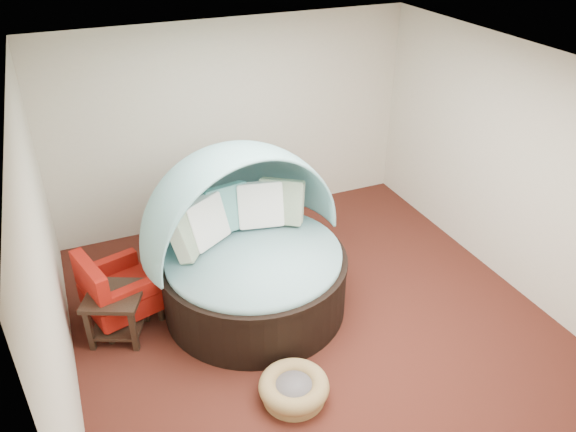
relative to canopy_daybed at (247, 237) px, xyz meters
name	(u,v)px	position (x,y,z in m)	size (l,w,h in m)	color
floor	(310,316)	(0.52, -0.53, -0.88)	(5.00, 5.00, 0.00)	#4A1D15
wall_back	(234,124)	(0.52, 1.97, 0.52)	(5.00, 5.00, 0.00)	beige
wall_front	(477,384)	(0.52, -3.03, 0.52)	(5.00, 5.00, 0.00)	beige
wall_left	(47,266)	(-1.98, -0.53, 0.52)	(5.00, 5.00, 0.00)	beige
wall_right	(508,166)	(3.02, -0.53, 0.52)	(5.00, 5.00, 0.00)	beige
ceiling	(316,70)	(0.52, -0.53, 1.92)	(5.00, 5.00, 0.00)	white
canopy_daybed	(247,237)	(0.00, 0.00, 0.00)	(2.45, 2.39, 1.89)	black
pet_basket	(294,388)	(-0.11, -1.53, -0.76)	(0.70, 0.70, 0.23)	olive
red_armchair	(116,291)	(-1.44, 0.26, -0.48)	(0.90, 0.90, 0.86)	black
side_table	(117,308)	(-1.48, 0.00, -0.52)	(0.76, 0.76, 0.55)	black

